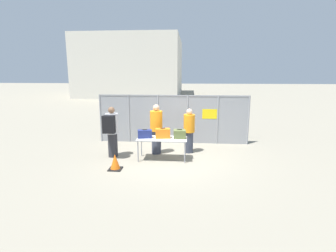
{
  "coord_description": "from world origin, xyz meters",
  "views": [
    {
      "loc": [
        0.72,
        -8.56,
        2.95
      ],
      "look_at": [
        -0.06,
        0.6,
        1.05
      ],
      "focal_mm": 28.0,
      "sensor_mm": 36.0,
      "label": 1
    }
  ],
  "objects": [
    {
      "name": "traffic_cone",
      "position": [
        -1.55,
        -1.08,
        0.23
      ],
      "size": [
        0.4,
        0.4,
        0.49
      ],
      "color": "black",
      "rests_on": "ground_plane"
    },
    {
      "name": "ground_plane",
      "position": [
        0.0,
        0.0,
        0.0
      ],
      "size": [
        120.0,
        120.0,
        0.0
      ],
      "primitive_type": "plane",
      "color": "gray"
    },
    {
      "name": "traveler_hooded",
      "position": [
        -1.98,
        0.1,
        0.98
      ],
      "size": [
        0.44,
        0.68,
        1.78
      ],
      "rotation": [
        0.0,
        0.0,
        0.34
      ],
      "color": "#2D2D33",
      "rests_on": "ground_plane"
    },
    {
      "name": "suitcase_orange",
      "position": [
        -0.19,
        0.03,
        0.91
      ],
      "size": [
        0.52,
        0.33,
        0.35
      ],
      "color": "orange",
      "rests_on": "inspection_table"
    },
    {
      "name": "utility_trailer",
      "position": [
        1.55,
        4.46,
        0.44
      ],
      "size": [
        3.31,
        2.21,
        0.77
      ],
      "color": "#B2B2B7",
      "rests_on": "ground_plane"
    },
    {
      "name": "suitcase_olive",
      "position": [
        0.38,
        0.05,
        0.89
      ],
      "size": [
        0.43,
        0.39,
        0.31
      ],
      "color": "#566033",
      "rests_on": "inspection_table"
    },
    {
      "name": "security_worker_far",
      "position": [
        0.69,
        0.87,
        0.85
      ],
      "size": [
        0.41,
        0.41,
        1.65
      ],
      "rotation": [
        0.0,
        0.0,
        2.74
      ],
      "color": "#383D4C",
      "rests_on": "ground_plane"
    },
    {
      "name": "security_worker_near",
      "position": [
        -0.49,
        0.65,
        0.94
      ],
      "size": [
        0.45,
        0.45,
        1.81
      ],
      "rotation": [
        0.0,
        0.0,
        3.21
      ],
      "color": "#383D4C",
      "rests_on": "ground_plane"
    },
    {
      "name": "suitcase_navy",
      "position": [
        -0.8,
        -0.01,
        0.89
      ],
      "size": [
        0.52,
        0.33,
        0.3
      ],
      "color": "navy",
      "rests_on": "inspection_table"
    },
    {
      "name": "inspection_table",
      "position": [
        -0.21,
        0.0,
        0.69
      ],
      "size": [
        1.68,
        0.74,
        0.75
      ],
      "color": "silver",
      "rests_on": "ground_plane"
    },
    {
      "name": "fence_section",
      "position": [
        0.01,
        2.2,
        1.06
      ],
      "size": [
        6.27,
        0.07,
        2.03
      ],
      "color": "gray",
      "rests_on": "ground_plane"
    },
    {
      "name": "distant_hangar",
      "position": [
        -6.65,
        26.06,
        3.59
      ],
      "size": [
        11.9,
        13.28,
        7.17
      ],
      "color": "beige",
      "rests_on": "ground_plane"
    }
  ]
}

